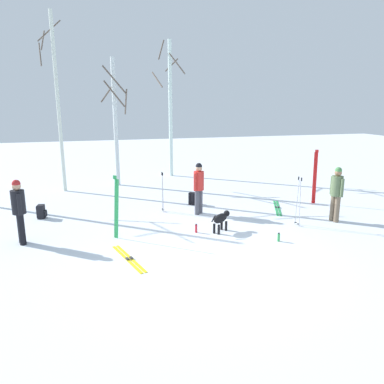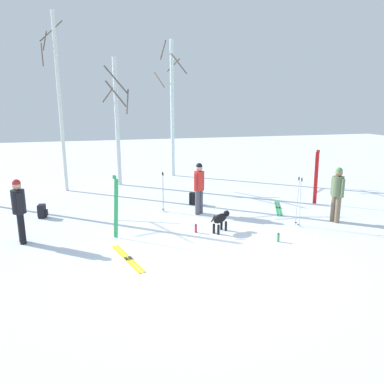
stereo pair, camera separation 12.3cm
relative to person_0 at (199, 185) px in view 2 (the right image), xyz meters
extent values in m
plane|color=white|center=(-0.79, -3.54, -0.98)|extent=(60.00, 60.00, 0.00)
cylinder|color=#4C4C56|center=(0.07, 0.06, -0.57)|extent=(0.16, 0.16, 0.82)
cylinder|color=#4C4C56|center=(-0.07, -0.06, -0.57)|extent=(0.16, 0.16, 0.82)
cylinder|color=red|center=(0.00, 0.00, 0.15)|extent=(0.34, 0.34, 0.62)
sphere|color=tan|center=(0.00, 0.00, 0.57)|extent=(0.22, 0.22, 0.22)
sphere|color=black|center=(0.00, 0.00, 0.63)|extent=(0.21, 0.21, 0.21)
cylinder|color=red|center=(0.16, 0.13, 0.13)|extent=(0.10, 0.10, 0.56)
cylinder|color=red|center=(-0.16, -0.13, 0.13)|extent=(0.10, 0.10, 0.56)
cylinder|color=#72604C|center=(3.85, -2.01, -0.57)|extent=(0.16, 0.16, 0.82)
cylinder|color=#72604C|center=(3.83, -1.83, -0.57)|extent=(0.16, 0.16, 0.82)
cylinder|color=#566B47|center=(3.84, -1.92, 0.15)|extent=(0.34, 0.34, 0.62)
sphere|color=#997051|center=(3.84, -1.92, 0.57)|extent=(0.22, 0.22, 0.22)
sphere|color=#4C8C4C|center=(3.84, -1.92, 0.63)|extent=(0.21, 0.21, 0.21)
cylinder|color=#566B47|center=(3.87, -2.13, 0.13)|extent=(0.10, 0.10, 0.56)
cylinder|color=#566B47|center=(3.82, -1.71, 0.13)|extent=(0.10, 0.10, 0.56)
cylinder|color=black|center=(-5.21, -1.37, -0.57)|extent=(0.16, 0.16, 0.82)
cylinder|color=black|center=(-5.26, -1.20, -0.57)|extent=(0.16, 0.16, 0.82)
cylinder|color=black|center=(-5.23, -1.28, 0.15)|extent=(0.34, 0.34, 0.62)
sphere|color=tan|center=(-5.23, -1.28, 0.57)|extent=(0.22, 0.22, 0.22)
sphere|color=#B22626|center=(-5.23, -1.28, 0.63)|extent=(0.21, 0.21, 0.21)
cylinder|color=black|center=(-5.18, -1.49, 0.13)|extent=(0.10, 0.10, 0.56)
cylinder|color=black|center=(-5.29, -1.08, 0.13)|extent=(0.10, 0.10, 0.56)
ellipsoid|color=black|center=(0.08, -1.87, -0.57)|extent=(0.61, 0.54, 0.26)
sphere|color=black|center=(0.34, -1.67, -0.51)|extent=(0.18, 0.18, 0.18)
ellipsoid|color=black|center=(0.39, -1.63, -0.53)|extent=(0.12, 0.11, 0.06)
cylinder|color=black|center=(-0.20, -2.08, -0.49)|extent=(0.17, 0.14, 0.17)
cylinder|color=black|center=(0.18, -1.69, -0.84)|extent=(0.07, 0.07, 0.28)
cylinder|color=black|center=(0.28, -1.82, -0.84)|extent=(0.07, 0.07, 0.28)
cylinder|color=black|center=(-0.13, -1.93, -0.84)|extent=(0.07, 0.07, 0.28)
cylinder|color=black|center=(-0.03, -2.05, -0.84)|extent=(0.07, 0.07, 0.28)
cube|color=green|center=(-2.77, -1.61, -0.15)|extent=(0.15, 0.15, 1.66)
cube|color=green|center=(-2.77, -1.61, 0.72)|extent=(0.06, 0.06, 0.10)
cube|color=green|center=(-2.81, -1.56, -0.15)|extent=(0.15, 0.15, 1.66)
cube|color=green|center=(-2.81, -1.56, 0.72)|extent=(0.06, 0.06, 0.10)
cube|color=red|center=(4.43, 0.14, -0.03)|extent=(0.10, 0.06, 1.89)
cube|color=red|center=(4.43, 0.14, 0.95)|extent=(0.06, 0.04, 0.10)
cube|color=red|center=(4.48, 0.11, -0.03)|extent=(0.10, 0.06, 1.89)
cube|color=red|center=(4.48, 0.11, 0.95)|extent=(0.06, 0.04, 0.10)
cube|color=green|center=(2.91, -0.14, -0.97)|extent=(0.86, 1.77, 0.02)
cube|color=#333338|center=(2.93, -0.09, -0.95)|extent=(0.11, 0.14, 0.03)
cube|color=green|center=(2.82, -0.10, -0.97)|extent=(0.86, 1.77, 0.02)
cube|color=#333338|center=(2.84, -0.05, -0.95)|extent=(0.11, 0.14, 0.03)
cube|color=yellow|center=(-2.71, -3.05, -0.97)|extent=(0.54, 1.76, 0.02)
cube|color=#333338|center=(-2.70, -3.10, -0.95)|extent=(0.09, 0.13, 0.03)
cube|color=yellow|center=(-2.62, -3.02, -0.97)|extent=(0.54, 1.76, 0.02)
cube|color=#333338|center=(-2.60, -3.07, -0.95)|extent=(0.09, 0.13, 0.03)
cylinder|color=#B2B2BC|center=(-1.10, 0.64, -0.35)|extent=(0.02, 0.10, 1.26)
cylinder|color=black|center=(-1.10, 0.64, 0.33)|extent=(0.04, 0.04, 0.10)
cylinder|color=black|center=(-1.10, 0.64, -0.91)|extent=(0.07, 0.07, 0.01)
cylinder|color=#B2B2BC|center=(-1.10, 0.52, -0.35)|extent=(0.02, 0.10, 1.26)
cylinder|color=black|center=(-1.10, 0.52, 0.33)|extent=(0.04, 0.04, 0.10)
cylinder|color=black|center=(-1.10, 0.52, -0.91)|extent=(0.07, 0.07, 0.01)
cylinder|color=#B2B2BC|center=(2.51, -1.89, -0.29)|extent=(0.02, 0.10, 1.39)
cylinder|color=black|center=(2.51, -1.89, 0.46)|extent=(0.04, 0.04, 0.10)
cylinder|color=black|center=(2.51, -1.89, -0.91)|extent=(0.07, 0.07, 0.01)
cylinder|color=#B2B2BC|center=(2.51, -2.04, -0.29)|extent=(0.02, 0.10, 1.39)
cylinder|color=black|center=(2.51, -2.04, 0.46)|extent=(0.04, 0.04, 0.10)
cylinder|color=black|center=(2.51, -2.04, -0.91)|extent=(0.07, 0.07, 0.01)
cube|color=black|center=(0.13, 1.18, -0.76)|extent=(0.33, 0.32, 0.44)
cube|color=black|center=(0.21, 1.29, -0.83)|extent=(0.19, 0.17, 0.20)
cube|color=black|center=(0.12, 1.05, -0.76)|extent=(0.04, 0.04, 0.37)
cube|color=black|center=(0.01, 1.14, -0.76)|extent=(0.04, 0.04, 0.37)
cube|color=black|center=(-4.99, 0.92, -0.76)|extent=(0.24, 0.29, 0.44)
cube|color=black|center=(-4.87, 0.90, -0.83)|extent=(0.09, 0.20, 0.20)
cube|color=black|center=(-5.12, 0.87, -0.76)|extent=(0.03, 0.04, 0.37)
cube|color=black|center=(-5.10, 1.01, -0.76)|extent=(0.03, 0.04, 0.37)
cylinder|color=red|center=(-0.60, -1.73, -0.87)|extent=(0.07, 0.07, 0.23)
cylinder|color=black|center=(-0.60, -1.73, -0.74)|extent=(0.05, 0.05, 0.02)
cylinder|color=green|center=(1.32, -3.00, -0.87)|extent=(0.07, 0.07, 0.22)
cylinder|color=black|center=(1.32, -3.00, -0.75)|extent=(0.05, 0.05, 0.02)
cylinder|color=silver|center=(-4.45, 4.70, 2.55)|extent=(0.14, 0.14, 7.06)
cylinder|color=brown|center=(-4.59, 5.14, 5.38)|extent=(0.92, 0.33, 0.89)
cylinder|color=brown|center=(-4.95, 4.65, 4.44)|extent=(0.16, 1.03, 0.97)
cylinder|color=brown|center=(-4.82, 4.75, 4.96)|extent=(0.15, 0.77, 0.83)
cylinder|color=silver|center=(-2.19, 5.28, 1.76)|extent=(0.18, 0.18, 5.49)
cylinder|color=brown|center=(-2.19, 4.82, 3.56)|extent=(0.96, 0.08, 1.14)
cylinder|color=brown|center=(-2.40, 5.62, 3.11)|extent=(0.76, 0.50, 0.92)
cylinder|color=brown|center=(-1.71, 5.28, 2.66)|extent=(0.07, 1.02, 1.07)
cylinder|color=brown|center=(-2.21, 4.88, 3.00)|extent=(0.86, 0.11, 1.09)
cylinder|color=silver|center=(0.60, 6.75, 2.28)|extent=(0.18, 0.18, 6.53)
cylinder|color=brown|center=(0.23, 6.95, 5.09)|extent=(0.49, 0.80, 1.00)
cylinder|color=brown|center=(0.75, 7.03, 4.42)|extent=(0.62, 0.37, 0.62)
cylinder|color=brown|center=(-0.05, 6.64, 3.71)|extent=(0.28, 1.34, 0.79)
cylinder|color=brown|center=(0.86, 6.32, 4.40)|extent=(0.93, 0.60, 0.88)
camera|label=1|loc=(-3.43, -11.22, 2.61)|focal=34.29mm
camera|label=2|loc=(-3.31, -11.25, 2.61)|focal=34.29mm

